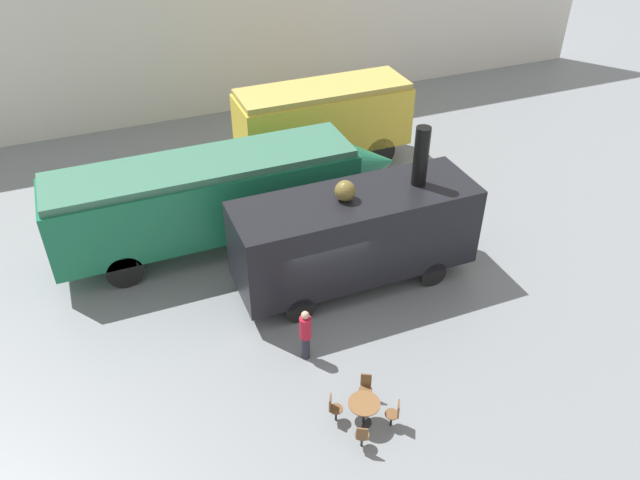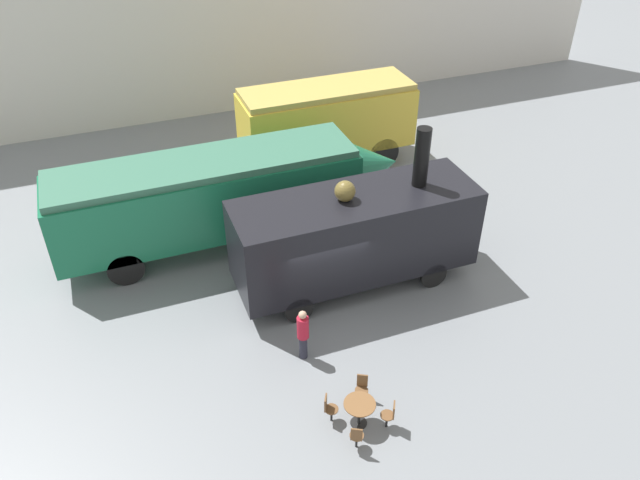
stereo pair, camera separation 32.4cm
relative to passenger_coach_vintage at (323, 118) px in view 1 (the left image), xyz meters
The scene contains 11 objects.
ground_plane 9.26m from the passenger_coach_vintage, 112.55° to the right, with size 80.00×80.00×0.00m, color gray.
backdrop_wall 8.20m from the passenger_coach_vintage, 115.99° to the left, with size 44.00×0.15×9.00m.
passenger_coach_vintage is the anchor object (origin of this frame).
streamlined_locomotive 6.60m from the passenger_coach_vintage, 142.19° to the right, with size 12.40×2.65×3.38m.
steam_locomotive 8.07m from the passenger_coach_vintage, 104.89° to the right, with size 7.73×2.51×5.19m.
cafe_table_near 13.92m from the passenger_coach_vintage, 107.87° to the right, with size 0.82×0.82×0.76m.
cafe_chair_0 13.17m from the passenger_coach_vintage, 107.23° to the right, with size 0.39×0.40×0.87m.
cafe_chair_1 13.81m from the passenger_coach_vintage, 111.09° to the right, with size 0.40×0.39×0.87m.
cafe_chair_2 14.70m from the passenger_coach_vintage, 108.45° to the right, with size 0.39×0.40×0.87m.
cafe_chair_3 14.10m from the passenger_coach_vintage, 104.72° to the right, with size 0.40×0.39×0.87m.
visitor_person 11.57m from the passenger_coach_vintage, 114.63° to the right, with size 0.34×0.34×1.74m.
Camera 1 is at (-5.69, -14.01, 13.24)m, focal length 35.00 mm.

